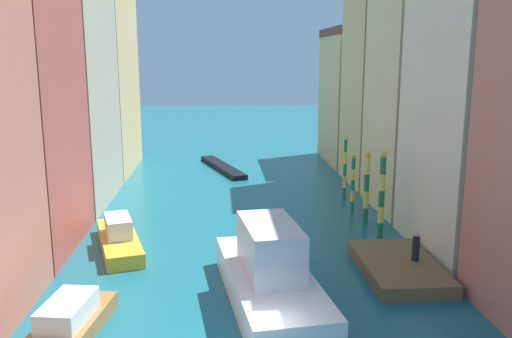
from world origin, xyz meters
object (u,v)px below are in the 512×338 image
vaporetto_white (270,275)px  gondola_black (223,167)px  mooring_pole_1 (366,188)px  person_on_dock (416,247)px  mooring_pole_0 (382,195)px  motorboat_0 (119,238)px  motorboat_1 (68,322)px  mooring_pole_3 (345,168)px  waterfront_dock (399,267)px  mooring_pole_2 (353,183)px

vaporetto_white → gondola_black: (-1.83, 28.35, -1.02)m
mooring_pole_1 → gondola_black: 19.94m
mooring_pole_1 → person_on_dock: bearing=-87.7°
vaporetto_white → gondola_black: vaporetto_white is taller
mooring_pole_0 → motorboat_0: size_ratio=0.72×
mooring_pole_0 → gondola_black: bearing=113.8°
mooring_pole_0 → gondola_black: 22.51m
motorboat_1 → mooring_pole_1: bearing=40.9°
gondola_black → motorboat_1: motorboat_1 is taller
person_on_dock → mooring_pole_3: bearing=91.1°
mooring_pole_0 → waterfront_dock: bearing=-96.8°
gondola_black → motorboat_0: (-5.89, -21.18, 0.41)m
motorboat_0 → motorboat_1: motorboat_0 is taller
person_on_dock → mooring_pole_1: bearing=92.3°
vaporetto_white → motorboat_1: (-7.92, -2.37, -0.68)m
person_on_dock → mooring_pole_0: bearing=92.2°
gondola_black → mooring_pole_0: bearing=-66.2°
motorboat_0 → mooring_pole_2: bearing=23.2°
mooring_pole_0 → mooring_pole_3: 8.91m
gondola_black → motorboat_1: 31.32m
mooring_pole_1 → motorboat_0: size_ratio=0.65×
gondola_black → mooring_pole_2: bearing=-59.6°
mooring_pole_0 → mooring_pole_2: bearing=93.0°
mooring_pole_2 → person_on_dock: bearing=-87.4°
mooring_pole_2 → motorboat_1: size_ratio=0.72×
waterfront_dock → gondola_black: 27.02m
waterfront_dock → mooring_pole_3: mooring_pole_3 is taller
motorboat_1 → gondola_black: bearing=78.8°
person_on_dock → mooring_pole_3: 14.15m
motorboat_0 → mooring_pole_0: bearing=2.7°
mooring_pole_2 → vaporetto_white: (-6.93, -13.44, -0.80)m
person_on_dock → mooring_pole_3: size_ratio=0.31×
mooring_pole_3 → vaporetto_white: (-7.15, -16.79, -1.16)m
mooring_pole_0 → mooring_pole_1: (-0.13, 2.76, -0.25)m
waterfront_dock → person_on_dock: 1.29m
person_on_dock → gondola_black: person_on_dock is taller
waterfront_dock → person_on_dock: size_ratio=4.44×
person_on_dock → vaporetto_white: 7.88m
mooring_pole_1 → gondola_black: (-8.92, 17.71, -2.17)m
waterfront_dock → vaporetto_white: vaporetto_white is taller
mooring_pole_3 → vaporetto_white: mooring_pole_3 is taller
mooring_pole_2 → waterfront_dock: bearing=-91.7°
gondola_black → motorboat_0: size_ratio=1.41×
mooring_pole_2 → gondola_black: 17.39m
mooring_pole_3 → motorboat_1: size_ratio=0.85×
mooring_pole_0 → mooring_pole_3: size_ratio=1.10×
vaporetto_white → gondola_black: size_ratio=1.00×
person_on_dock → motorboat_1: person_on_dock is taller
mooring_pole_2 → mooring_pole_3: mooring_pole_3 is taller
mooring_pole_0 → mooring_pole_2: size_ratio=1.29×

